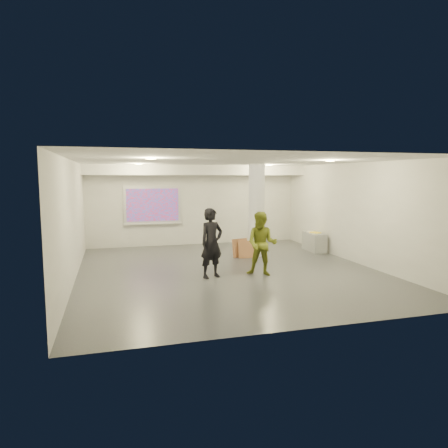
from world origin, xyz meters
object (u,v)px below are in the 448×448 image
object	(u,v)px
column	(256,210)
man	(262,244)
projection_screen	(153,205)
woman	(212,243)
credenza	(314,242)

from	to	relation	value
column	man	world-z (taller)	column
projection_screen	man	world-z (taller)	projection_screen
woman	column	bearing A→B (deg)	28.06
credenza	projection_screen	bearing A→B (deg)	157.91
column	man	xyz separation A→B (m)	(-0.80, -2.58, -0.66)
projection_screen	woman	bearing A→B (deg)	-79.16
woman	man	xyz separation A→B (m)	(1.32, -0.14, -0.06)
credenza	woman	bearing A→B (deg)	-146.10
column	credenza	size ratio (longest dim) A/B	2.74
column	projection_screen	distance (m)	4.08
column	projection_screen	bearing A→B (deg)	139.44
credenza	woman	size ratio (longest dim) A/B	0.61
column	credenza	xyz separation A→B (m)	(2.22, 0.16, -1.18)
man	woman	bearing A→B (deg)	-155.57
credenza	man	xyz separation A→B (m)	(-3.02, -2.74, 0.52)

